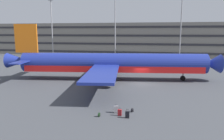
{
  "coord_description": "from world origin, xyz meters",
  "views": [
    {
      "loc": [
        2.61,
        -37.66,
        8.85
      ],
      "look_at": [
        -4.21,
        -4.7,
        3.0
      ],
      "focal_mm": 35.27,
      "sensor_mm": 36.0,
      "label": 1
    }
  ],
  "objects_px": {
    "suitcase_teal": "(120,112)",
    "airliner": "(111,64)",
    "backpack_scuffed": "(99,115)",
    "suitcase_red": "(116,109)",
    "suitcase_small": "(127,114)",
    "backpack_upright": "(132,110)"
  },
  "relations": [
    {
      "from": "backpack_scuffed",
      "to": "suitcase_teal",
      "type": "bearing_deg",
      "value": 19.46
    },
    {
      "from": "suitcase_teal",
      "to": "backpack_scuffed",
      "type": "bearing_deg",
      "value": -160.54
    },
    {
      "from": "suitcase_red",
      "to": "suitcase_small",
      "type": "distance_m",
      "value": 1.88
    },
    {
      "from": "suitcase_teal",
      "to": "suitcase_red",
      "type": "xyz_separation_m",
      "value": [
        -0.55,
        0.77,
        0.05
      ]
    },
    {
      "from": "backpack_upright",
      "to": "suitcase_red",
      "type": "bearing_deg",
      "value": -161.46
    },
    {
      "from": "airliner",
      "to": "suitcase_small",
      "type": "height_order",
      "value": "airliner"
    },
    {
      "from": "backpack_scuffed",
      "to": "airliner",
      "type": "bearing_deg",
      "value": 98.1
    },
    {
      "from": "suitcase_small",
      "to": "backpack_upright",
      "type": "height_order",
      "value": "suitcase_small"
    },
    {
      "from": "suitcase_teal",
      "to": "suitcase_small",
      "type": "distance_m",
      "value": 0.99
    },
    {
      "from": "suitcase_red",
      "to": "suitcase_small",
      "type": "xyz_separation_m",
      "value": [
        1.43,
        -1.22,
        -0.04
      ]
    },
    {
      "from": "airliner",
      "to": "backpack_upright",
      "type": "height_order",
      "value": "airliner"
    },
    {
      "from": "airliner",
      "to": "backpack_upright",
      "type": "distance_m",
      "value": 17.45
    },
    {
      "from": "suitcase_teal",
      "to": "airliner",
      "type": "bearing_deg",
      "value": 105.01
    },
    {
      "from": "suitcase_teal",
      "to": "backpack_upright",
      "type": "height_order",
      "value": "suitcase_teal"
    },
    {
      "from": "suitcase_teal",
      "to": "backpack_scuffed",
      "type": "relative_size",
      "value": 1.55
    },
    {
      "from": "suitcase_teal",
      "to": "backpack_upright",
      "type": "xyz_separation_m",
      "value": [
        1.17,
        1.34,
        -0.16
      ]
    },
    {
      "from": "suitcase_small",
      "to": "suitcase_teal",
      "type": "bearing_deg",
      "value": 152.67
    },
    {
      "from": "suitcase_red",
      "to": "suitcase_small",
      "type": "bearing_deg",
      "value": -40.48
    },
    {
      "from": "airliner",
      "to": "backpack_upright",
      "type": "relative_size",
      "value": 80.94
    },
    {
      "from": "airliner",
      "to": "suitcase_teal",
      "type": "xyz_separation_m",
      "value": [
        4.7,
        -17.53,
        -2.64
      ]
    },
    {
      "from": "suitcase_small",
      "to": "airliner",
      "type": "bearing_deg",
      "value": 107.23
    },
    {
      "from": "airliner",
      "to": "backpack_scuffed",
      "type": "xyz_separation_m",
      "value": [
        2.6,
        -18.27,
        -2.78
      ]
    }
  ]
}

